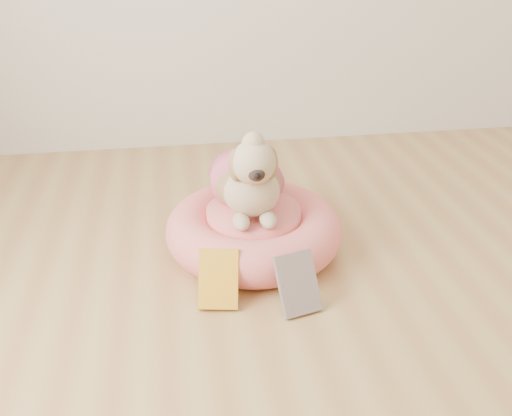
{
  "coord_description": "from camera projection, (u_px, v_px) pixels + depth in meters",
  "views": [
    {
      "loc": [
        -0.65,
        -0.58,
        1.08
      ],
      "look_at": [
        -0.38,
        1.12,
        0.19
      ],
      "focal_mm": 40.0,
      "sensor_mm": 36.0,
      "label": 1
    }
  ],
  "objects": [
    {
      "name": "book_white",
      "position": [
        298.0,
        284.0,
        1.72
      ],
      "size": [
        0.15,
        0.14,
        0.17
      ],
      "primitive_type": "cube",
      "rotation": [
        -0.52,
        0.0,
        0.25
      ],
      "color": "silver",
      "rests_on": "floor"
    },
    {
      "name": "book_yellow",
      "position": [
        219.0,
        279.0,
        1.75
      ],
      "size": [
        0.14,
        0.14,
        0.16
      ],
      "primitive_type": "cube",
      "rotation": [
        -0.61,
        0.0,
        -0.17
      ],
      "color": "#F9F21A",
      "rests_on": "floor"
    },
    {
      "name": "pet_bed",
      "position": [
        254.0,
        230.0,
        2.03
      ],
      "size": [
        0.63,
        0.63,
        0.16
      ],
      "color": "#F87561",
      "rests_on": "floor"
    },
    {
      "name": "dog",
      "position": [
        248.0,
        164.0,
        1.93
      ],
      "size": [
        0.31,
        0.45,
        0.33
      ],
      "primitive_type": null,
      "rotation": [
        0.0,
        0.0,
        -0.0
      ],
      "color": "brown",
      "rests_on": "pet_bed"
    }
  ]
}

